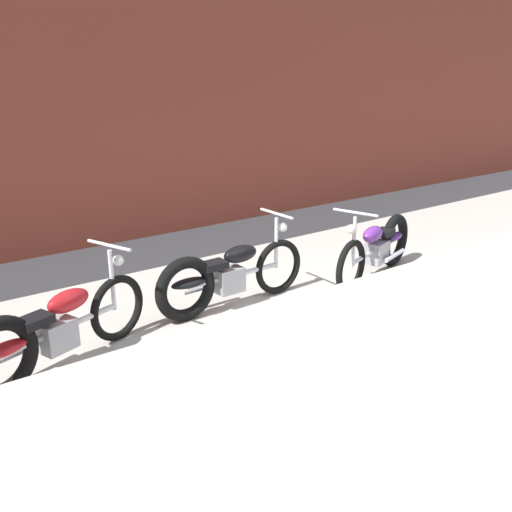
% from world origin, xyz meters
% --- Properties ---
extents(ground_plane, '(80.00, 80.00, 0.00)m').
position_xyz_m(ground_plane, '(0.00, 0.00, 0.00)').
color(ground_plane, '#2D2D30').
extents(sidewalk_slab, '(36.00, 3.50, 0.01)m').
position_xyz_m(sidewalk_slab, '(0.00, 1.75, 0.00)').
color(sidewalk_slab, '#B2ADA3').
rests_on(sidewalk_slab, ground).
extents(brick_building_wall, '(36.00, 0.50, 4.52)m').
position_xyz_m(brick_building_wall, '(0.00, 5.20, 2.26)').
color(brick_building_wall, brown).
rests_on(brick_building_wall, ground).
extents(motorcycle_red, '(1.92, 0.90, 1.03)m').
position_xyz_m(motorcycle_red, '(-2.63, 1.50, 0.40)').
color(motorcycle_red, black).
rests_on(motorcycle_red, ground).
extents(motorcycle_black, '(2.01, 0.58, 1.03)m').
position_xyz_m(motorcycle_black, '(-0.60, 1.77, 0.40)').
color(motorcycle_black, black).
rests_on(motorcycle_black, ground).
extents(motorcycle_purple, '(1.95, 0.83, 1.03)m').
position_xyz_m(motorcycle_purple, '(1.68, 1.49, 0.40)').
color(motorcycle_purple, black).
rests_on(motorcycle_purple, ground).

